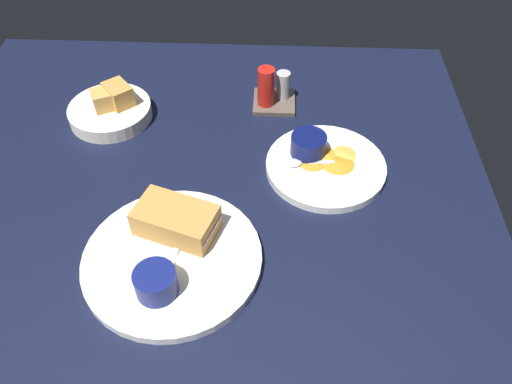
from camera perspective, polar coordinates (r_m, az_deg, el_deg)
ground_plane at (r=91.55cm, az=-7.39°, el=-2.19°), size 110.00×110.00×3.00cm
plate_sandwich_main at (r=82.52cm, az=-9.43°, el=-7.50°), size 28.79×28.79×1.60cm
sandwich_half_near at (r=83.29cm, az=-9.05°, el=-3.17°), size 14.81×11.39×4.80cm
ramekin_dark_sauce at (r=76.74cm, az=-11.30°, el=-9.94°), size 6.42×6.42×4.29cm
spoon_by_dark_ramekin at (r=80.85cm, az=-9.58°, el=-7.74°), size 3.77×9.93×0.80cm
plate_chips_companion at (r=96.47cm, az=7.89°, el=2.88°), size 22.70×22.70×1.60cm
ramekin_light_gravy at (r=96.29cm, az=5.96°, el=5.40°), size 6.79×6.79×4.03cm
spoon_by_gravy_ramekin at (r=94.98cm, az=5.07°, el=3.32°), size 9.94×2.48×0.80cm
plantain_chip_scatter at (r=96.59cm, az=8.36°, el=3.78°), size 12.05×9.56×0.60cm
bread_basket_rear at (r=111.02cm, az=-16.10°, el=9.02°), size 17.16×17.16×7.36cm
condiment_caddy at (r=109.77cm, az=1.88°, el=11.30°), size 9.00×9.00×9.50cm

